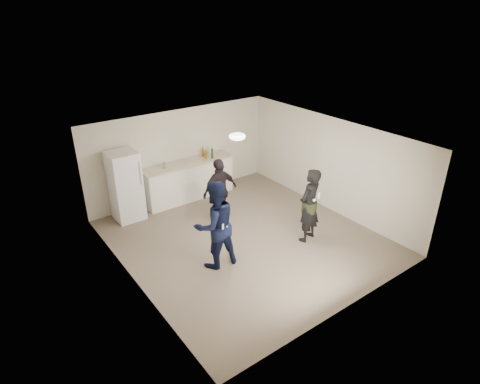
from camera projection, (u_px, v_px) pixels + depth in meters
floor at (245, 238)px, 9.54m from camera, size 6.00×6.00×0.00m
ceiling at (246, 138)px, 8.46m from camera, size 6.00×6.00×0.00m
wall_back at (181, 154)px, 11.18m from camera, size 6.00×0.00×6.00m
wall_front at (351, 252)px, 6.82m from camera, size 6.00×0.00×6.00m
wall_left at (129, 228)px, 7.53m from camera, size 0.00×6.00×6.00m
wall_right at (329, 164)px, 10.47m from camera, size 0.00×6.00×6.00m
counter at (189, 181)px, 11.27m from camera, size 2.60×0.56×1.05m
counter_top at (188, 163)px, 11.03m from camera, size 2.68×0.64×0.04m
fridge at (125, 186)px, 10.07m from camera, size 0.70×0.70×1.80m
fridge_handle at (140, 174)px, 9.78m from camera, size 0.02×0.02×0.60m
ceiling_dome at (237, 137)px, 8.70m from camera, size 0.36×0.36×0.16m
shaker at (164, 165)px, 10.60m from camera, size 0.08×0.08×0.17m
man at (215, 225)px, 8.22m from camera, size 0.98×0.79×1.93m
woman at (309, 205)px, 9.14m from camera, size 0.74×0.58×1.79m
camo_shorts at (309, 207)px, 9.16m from camera, size 0.34×0.34×0.28m
spectator at (220, 191)px, 9.95m from camera, size 1.01×0.47×1.69m
remote_man at (223, 227)px, 7.97m from camera, size 0.04×0.04×0.15m
nunchuk_man at (227, 227)px, 8.09m from camera, size 0.07×0.07×0.07m
remote_woman at (319, 195)px, 8.80m from camera, size 0.04×0.04×0.15m
nunchuk_woman at (314, 200)px, 8.82m from camera, size 0.07×0.07×0.07m
bottle_cluster at (207, 153)px, 11.35m from camera, size 0.32×0.35×0.27m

